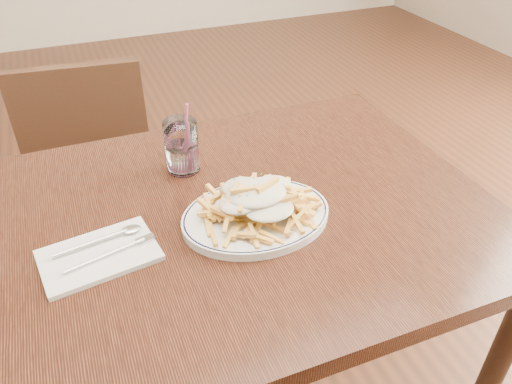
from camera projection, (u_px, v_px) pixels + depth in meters
name	position (u px, v px, depth m)	size (l,w,h in m)	color
table	(208.00, 245.00, 1.07)	(1.20, 0.80, 0.75)	black
chair_far	(93.00, 158.00, 1.72)	(0.43, 0.43, 0.85)	black
fries_plate	(256.00, 216.00, 1.00)	(0.32, 0.28, 0.02)	silver
loaded_fries	(256.00, 198.00, 0.98)	(0.26, 0.23, 0.07)	gold
napkin	(99.00, 255.00, 0.92)	(0.21, 0.13, 0.01)	silver
cutlery	(98.00, 250.00, 0.92)	(0.20, 0.11, 0.01)	silver
water_glass	(182.00, 149.00, 1.13)	(0.08, 0.08, 0.17)	white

